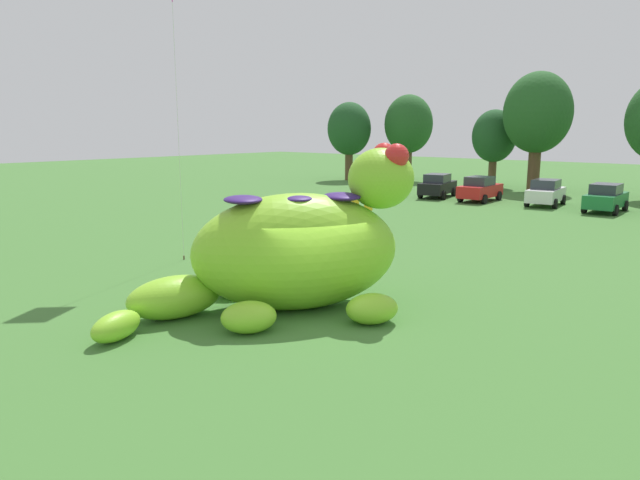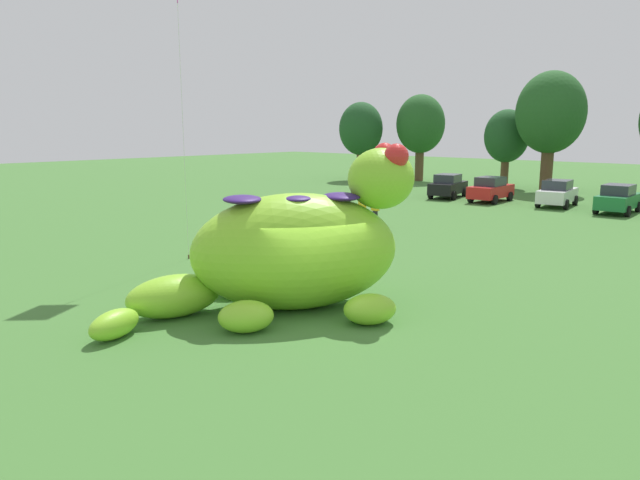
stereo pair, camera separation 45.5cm
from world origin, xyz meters
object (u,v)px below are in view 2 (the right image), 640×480
(giant_inflatable_creature, at_px, (295,250))
(spectator_wandering, at_px, (375,211))
(car_red, at_px, (491,189))
(spectator_far_side, at_px, (362,208))
(car_green, at_px, (618,199))
(car_black, at_px, (448,186))
(car_white, at_px, (557,193))

(giant_inflatable_creature, xyz_separation_m, spectator_wandering, (-6.43, 12.25, -0.82))
(giant_inflatable_creature, relative_size, spectator_wandering, 5.12)
(car_red, height_order, spectator_far_side, car_red)
(giant_inflatable_creature, xyz_separation_m, car_green, (1.14, 26.12, -0.81))
(car_red, distance_m, car_green, 8.12)
(giant_inflatable_creature, bearing_deg, car_black, 111.54)
(giant_inflatable_creature, xyz_separation_m, car_red, (-6.98, 26.15, -0.81))
(car_white, bearing_deg, car_red, -172.03)
(car_black, height_order, spectator_far_side, car_black)
(car_red, bearing_deg, car_white, 7.97)
(car_green, bearing_deg, car_red, 179.77)
(car_white, distance_m, car_green, 3.86)
(giant_inflatable_creature, relative_size, car_black, 2.01)
(car_white, bearing_deg, car_black, -176.52)
(car_white, distance_m, spectator_far_side, 14.95)
(spectator_wandering, bearing_deg, spectator_far_side, 161.49)
(car_red, bearing_deg, spectator_far_side, -92.49)
(spectator_far_side, bearing_deg, car_red, 87.51)
(spectator_wandering, bearing_deg, car_green, 61.37)
(car_black, relative_size, car_green, 1.05)
(giant_inflatable_creature, bearing_deg, car_red, 104.95)
(car_green, bearing_deg, spectator_wandering, -118.63)
(giant_inflatable_creature, height_order, car_black, giant_inflatable_creature)
(spectator_wandering, bearing_deg, car_white, 75.47)
(giant_inflatable_creature, height_order, car_red, giant_inflatable_creature)
(car_red, distance_m, car_white, 4.35)
(spectator_far_side, bearing_deg, car_white, 70.88)
(spectator_wandering, height_order, spectator_far_side, same)
(car_red, bearing_deg, spectator_wandering, -87.74)
(giant_inflatable_creature, height_order, car_green, giant_inflatable_creature)
(giant_inflatable_creature, height_order, spectator_wandering, giant_inflatable_creature)
(car_white, height_order, car_green, same)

